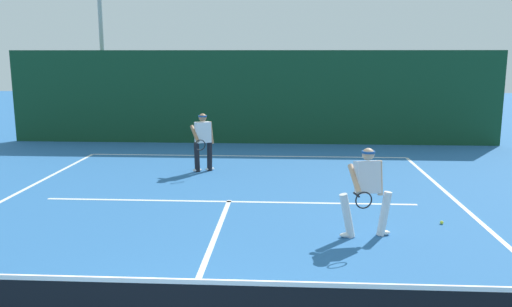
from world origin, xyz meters
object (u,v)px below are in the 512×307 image
player_far (203,140)px  light_pole (100,10)px  tennis_ball (442,222)px  player_near (367,189)px

player_far → light_pole: light_pole is taller
player_far → tennis_ball: size_ratio=24.38×
player_far → light_pole: bearing=-81.0°
light_pole → player_far: bearing=-53.1°
player_far → tennis_ball: player_far is taller
player_far → tennis_ball: (5.27, -4.30, -0.85)m
player_near → light_pole: size_ratio=0.20×
tennis_ball → player_near: bearing=-153.3°
player_near → tennis_ball: bearing=-166.1°
player_near → light_pole: bearing=-66.3°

